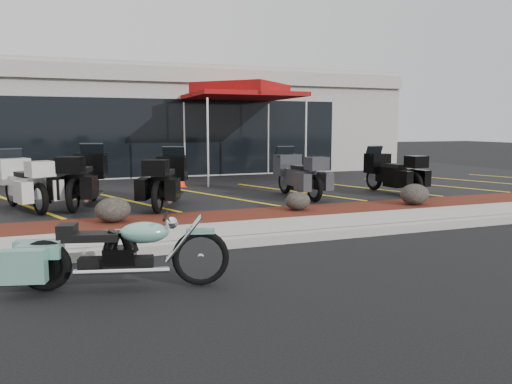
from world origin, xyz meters
name	(u,v)px	position (x,y,z in m)	size (l,w,h in m)	color
ground	(319,255)	(0.00, 0.00, 0.00)	(90.00, 90.00, 0.00)	black
curb	(293,237)	(0.00, 0.90, 0.07)	(24.00, 0.25, 0.15)	gray
sidewalk	(277,229)	(0.00, 1.60, 0.07)	(24.00, 1.20, 0.15)	gray
mulch_bed	(254,217)	(0.00, 2.80, 0.08)	(24.00, 1.20, 0.16)	#3B160D
upper_lot	(192,187)	(0.00, 8.20, 0.07)	(26.00, 9.60, 0.15)	black
dealership_building	(156,123)	(0.00, 14.47, 2.01)	(18.00, 8.16, 4.00)	gray
boulder_left	(113,210)	(-2.70, 2.82, 0.39)	(0.64, 0.53, 0.45)	black
boulder_mid	(298,201)	(0.99, 2.85, 0.35)	(0.54, 0.45, 0.38)	black
boulder_right	(415,194)	(3.73, 2.61, 0.39)	(0.65, 0.54, 0.46)	black
hero_cruiser	(201,250)	(-1.99, -0.81, 0.44)	(2.52, 0.64, 0.89)	#69A395
touring_white	(12,177)	(-4.60, 5.54, 0.78)	(2.17, 0.83, 1.26)	silver
touring_black_front	(93,172)	(-2.91, 5.77, 0.83)	(2.32, 0.89, 1.35)	black
touring_black_mid	(174,174)	(-1.17, 4.96, 0.79)	(2.21, 0.84, 1.28)	black
touring_grey	(285,170)	(1.78, 5.29, 0.77)	(2.13, 0.81, 1.24)	#323237
touring_black_rear	(374,168)	(4.34, 5.12, 0.76)	(2.08, 0.80, 1.21)	black
traffic_cone	(180,178)	(-0.45, 7.73, 0.40)	(0.32, 0.32, 0.50)	red
popup_canopy	(242,93)	(1.85, 8.95, 2.95)	(4.32, 4.32, 3.08)	silver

